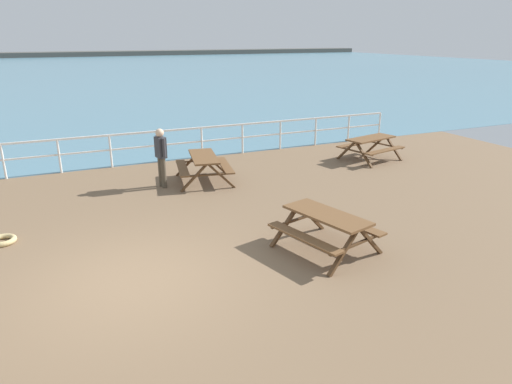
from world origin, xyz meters
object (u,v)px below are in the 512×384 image
object	(u,v)px
picnic_table_near_right	(326,223)
visitor	(161,154)
picnic_table_far_left	(371,143)
picnic_table_mid_centre	(204,162)

from	to	relation	value
picnic_table_near_right	visitor	distance (m)	5.73
picnic_table_far_left	visitor	xyz separation A→B (m)	(-7.19, -0.01, 0.36)
picnic_table_mid_centre	picnic_table_far_left	xyz separation A→B (m)	(5.96, 0.02, 0.00)
picnic_table_mid_centre	visitor	size ratio (longest dim) A/B	1.24
picnic_table_near_right	picnic_table_far_left	xyz separation A→B (m)	(5.22, 5.38, 0.00)
picnic_table_far_left	picnic_table_near_right	bearing A→B (deg)	-147.10
picnic_table_far_left	visitor	world-z (taller)	visitor
picnic_table_mid_centre	picnic_table_near_right	bearing A→B (deg)	-161.15
picnic_table_near_right	picnic_table_far_left	bearing A→B (deg)	-58.84
picnic_table_mid_centre	visitor	world-z (taller)	visitor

